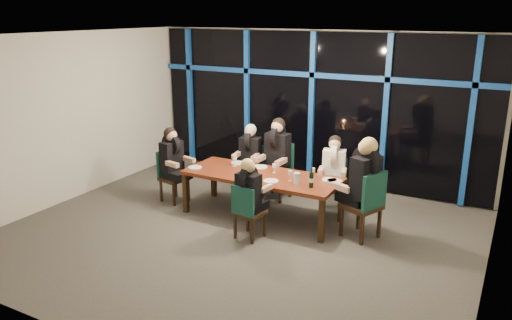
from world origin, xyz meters
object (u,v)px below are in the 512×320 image
(chair_far_left, at_px, (251,166))
(diner_near_mid, at_px, (250,186))
(chair_end_left, at_px, (171,173))
(diner_end_left, at_px, (173,154))
(diner_far_left, at_px, (250,149))
(wine_bottle, at_px, (311,180))
(chair_far_right, at_px, (333,182))
(diner_far_mid, at_px, (277,147))
(diner_far_right, at_px, (334,163))
(diner_end_right, at_px, (364,173))
(chair_end_right, at_px, (367,202))
(dining_table, at_px, (262,178))
(chair_near_mid, at_px, (247,210))
(water_pitcher, at_px, (297,178))
(chair_far_mid, at_px, (279,167))

(chair_far_left, bearing_deg, diner_near_mid, -68.90)
(chair_end_left, distance_m, diner_end_left, 0.38)
(diner_far_left, xyz_separation_m, wine_bottle, (1.69, -1.10, 0.00))
(chair_far_right, height_order, diner_far_mid, diner_far_mid)
(chair_end_left, xyz_separation_m, diner_end_left, (0.08, -0.02, 0.37))
(chair_far_left, distance_m, diner_end_left, 1.53)
(diner_far_right, height_order, diner_end_right, diner_end_right)
(chair_end_right, distance_m, diner_far_right, 1.19)
(dining_table, bearing_deg, diner_near_mid, -74.67)
(chair_far_right, relative_size, chair_near_mid, 1.05)
(chair_far_left, bearing_deg, water_pitcher, -45.66)
(chair_far_mid, bearing_deg, wine_bottle, -43.28)
(chair_far_right, relative_size, chair_end_left, 0.98)
(chair_far_right, bearing_deg, diner_near_mid, -126.80)
(diner_far_mid, bearing_deg, chair_far_right, 1.72)
(chair_far_right, xyz_separation_m, diner_far_right, (0.02, -0.08, 0.36))
(diner_far_mid, bearing_deg, chair_end_left, -145.26)
(diner_far_right, distance_m, wine_bottle, 0.99)
(dining_table, xyz_separation_m, chair_far_right, (0.94, 0.87, -0.17))
(diner_far_left, distance_m, wine_bottle, 2.02)
(diner_far_left, bearing_deg, chair_near_mid, -69.33)
(diner_far_right, distance_m, water_pitcher, 1.00)
(diner_far_mid, xyz_separation_m, diner_end_left, (-1.56, -1.02, -0.09))
(diner_end_right, height_order, water_pitcher, diner_end_right)
(dining_table, height_order, wine_bottle, wine_bottle)
(diner_far_left, height_order, diner_near_mid, diner_far_left)
(diner_far_right, bearing_deg, diner_near_mid, -128.31)
(chair_far_left, bearing_deg, wine_bottle, -41.97)
(chair_near_mid, bearing_deg, water_pitcher, -117.37)
(chair_near_mid, bearing_deg, diner_far_left, -54.72)
(diner_end_left, bearing_deg, chair_end_left, 90.00)
(diner_end_right, distance_m, water_pitcher, 1.03)
(chair_end_left, relative_size, chair_near_mid, 1.08)
(chair_end_right, xyz_separation_m, diner_far_left, (-2.51, 0.92, 0.26))
(diner_end_right, bearing_deg, diner_near_mid, -37.98)
(chair_end_left, bearing_deg, chair_near_mid, -99.53)
(diner_far_right, bearing_deg, dining_table, -153.91)
(dining_table, xyz_separation_m, chair_near_mid, (0.21, -0.88, -0.20))
(diner_far_right, bearing_deg, chair_far_mid, 156.69)
(diner_far_mid, distance_m, wine_bottle, 1.58)
(diner_far_mid, bearing_deg, chair_far_mid, 90.00)
(wine_bottle, bearing_deg, chair_far_mid, 133.45)
(chair_far_left, bearing_deg, diner_end_left, -139.15)
(diner_far_left, distance_m, water_pitcher, 1.79)
(chair_far_right, relative_size, wine_bottle, 2.86)
(wine_bottle, distance_m, water_pitcher, 0.26)
(chair_far_right, xyz_separation_m, chair_end_left, (-2.75, -0.97, 0.01))
(diner_end_right, bearing_deg, wine_bottle, -50.77)
(diner_far_mid, xyz_separation_m, diner_near_mid, (0.39, -1.71, -0.15))
(chair_far_right, distance_m, diner_end_left, 2.87)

